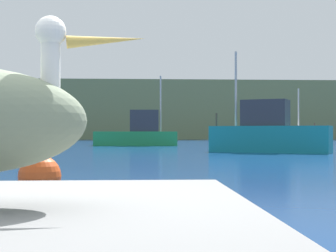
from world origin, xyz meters
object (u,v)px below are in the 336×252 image
(mooring_buoy, at_px, (40,177))
(fishing_boat_white, at_px, (269,135))
(fishing_boat_teal, at_px, (269,133))
(fishing_boat_green, at_px, (139,133))

(mooring_buoy, bearing_deg, fishing_boat_white, 69.15)
(fishing_boat_teal, distance_m, mooring_buoy, 19.22)
(fishing_boat_white, distance_m, mooring_buoy, 33.77)
(fishing_boat_teal, relative_size, mooring_buoy, 8.91)
(fishing_boat_green, relative_size, mooring_buoy, 9.04)
(fishing_boat_white, bearing_deg, mooring_buoy, -103.39)
(fishing_boat_green, xyz_separation_m, fishing_boat_white, (10.45, 1.87, -0.15))
(fishing_boat_white, height_order, mooring_buoy, fishing_boat_white)
(fishing_boat_green, bearing_deg, fishing_boat_white, 12.68)
(fishing_boat_green, height_order, fishing_boat_white, fishing_boat_green)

